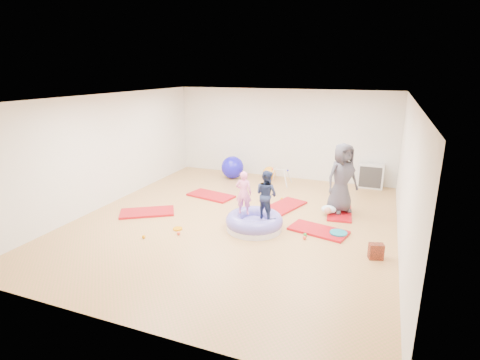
% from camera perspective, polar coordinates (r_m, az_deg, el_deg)
% --- Properties ---
extents(room, '(7.01, 8.01, 2.81)m').
position_cam_1_polar(room, '(8.29, -0.75, 2.77)').
color(room, '#C68150').
rests_on(room, ground).
extents(gym_mat_front_left, '(1.42, 1.22, 0.05)m').
position_cam_1_polar(gym_mat_front_left, '(9.42, -13.96, -4.79)').
color(gym_mat_front_left, '#BF0005').
rests_on(gym_mat_front_left, ground).
extents(gym_mat_mid_left, '(1.36, 0.87, 0.05)m').
position_cam_1_polar(gym_mat_mid_left, '(10.36, -4.44, -2.38)').
color(gym_mat_mid_left, '#BF0005').
rests_on(gym_mat_mid_left, ground).
extents(gym_mat_center_back, '(0.99, 1.38, 0.05)m').
position_cam_1_polar(gym_mat_center_back, '(9.61, 6.76, -3.98)').
color(gym_mat_center_back, '#BF0005').
rests_on(gym_mat_center_back, ground).
extents(gym_mat_right, '(1.33, 0.88, 0.05)m').
position_cam_1_polar(gym_mat_right, '(8.33, 11.85, -7.54)').
color(gym_mat_right, '#BF0005').
rests_on(gym_mat_right, ground).
extents(gym_mat_rear_right, '(0.68, 1.18, 0.05)m').
position_cam_1_polar(gym_mat_rear_right, '(9.42, 14.91, -4.87)').
color(gym_mat_rear_right, '#BF0005').
rests_on(gym_mat_rear_right, ground).
extents(inflatable_cushion, '(1.26, 1.26, 0.40)m').
position_cam_1_polar(inflatable_cushion, '(8.23, 2.18, -6.48)').
color(inflatable_cushion, white).
rests_on(inflatable_cushion, ground).
extents(child_pink, '(0.38, 0.28, 0.97)m').
position_cam_1_polar(child_pink, '(8.10, 0.56, -1.62)').
color(child_pink, pink).
rests_on(child_pink, inflatable_cushion).
extents(child_navy, '(0.63, 0.58, 1.05)m').
position_cam_1_polar(child_navy, '(7.88, 4.05, -1.88)').
color(child_navy, '#1F294D').
rests_on(child_navy, inflatable_cushion).
extents(adult_caregiver, '(0.97, 0.95, 1.68)m').
position_cam_1_polar(adult_caregiver, '(9.23, 15.29, 0.30)').
color(adult_caregiver, '#3C3A44').
rests_on(adult_caregiver, gym_mat_rear_right).
extents(infant, '(0.35, 0.36, 0.21)m').
position_cam_1_polar(infant, '(9.20, 13.34, -4.43)').
color(infant, silver).
rests_on(infant, gym_mat_rear_right).
extents(ball_pit_balls, '(3.20, 3.44, 0.08)m').
position_cam_1_polar(ball_pit_balls, '(8.85, 1.24, -5.62)').
color(ball_pit_balls, '#227D28').
rests_on(ball_pit_balls, ground).
extents(exercise_ball_blue, '(0.72, 0.72, 0.72)m').
position_cam_1_polar(exercise_ball_blue, '(11.98, -1.15, 1.94)').
color(exercise_ball_blue, '#1611C4').
rests_on(exercise_ball_blue, ground).
extents(exercise_ball_orange, '(0.42, 0.42, 0.42)m').
position_cam_1_polar(exercise_ball_orange, '(11.88, 4.48, 1.04)').
color(exercise_ball_orange, orange).
rests_on(exercise_ball_orange, ground).
extents(infant_play_gym, '(0.64, 0.60, 0.49)m').
position_cam_1_polar(infant_play_gym, '(11.35, 6.10, 0.85)').
color(infant_play_gym, silver).
rests_on(infant_play_gym, ground).
extents(cube_shelf, '(0.72, 0.35, 0.72)m').
position_cam_1_polar(cube_shelf, '(11.65, 19.27, 0.59)').
color(cube_shelf, silver).
rests_on(cube_shelf, ground).
extents(balance_disc, '(0.37, 0.37, 0.08)m').
position_cam_1_polar(balance_disc, '(8.23, 14.75, -7.94)').
color(balance_disc, teal).
rests_on(balance_disc, ground).
extents(backpack, '(0.29, 0.23, 0.30)m').
position_cam_1_polar(backpack, '(7.45, 20.01, -10.18)').
color(backpack, '#A43215').
rests_on(backpack, ground).
extents(yellow_toy, '(0.20, 0.20, 0.03)m').
position_cam_1_polar(yellow_toy, '(8.37, -9.48, -7.35)').
color(yellow_toy, orange).
rests_on(yellow_toy, ground).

